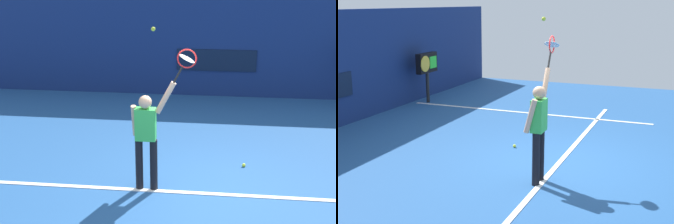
# 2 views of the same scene
# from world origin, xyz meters

# --- Properties ---
(ground_plane) EXTENTS (18.00, 18.00, 0.00)m
(ground_plane) POSITION_xyz_m (0.00, 0.00, 0.00)
(ground_plane) COLOR #23518C
(court_baseline) EXTENTS (10.00, 0.10, 0.01)m
(court_baseline) POSITION_xyz_m (0.00, -0.06, 0.01)
(court_baseline) COLOR white
(court_baseline) RESTS_ON ground_plane
(court_sideline) EXTENTS (0.10, 7.00, 0.01)m
(court_sideline) POSITION_xyz_m (3.74, 2.00, 0.01)
(court_sideline) COLOR white
(court_sideline) RESTS_ON ground_plane
(tennis_player) EXTENTS (0.75, 0.31, 1.94)m
(tennis_player) POSITION_xyz_m (-1.06, 0.01, 1.01)
(tennis_player) COLOR black
(tennis_player) RESTS_ON ground_plane
(tennis_racket) EXTENTS (0.43, 0.27, 0.61)m
(tennis_racket) POSITION_xyz_m (-0.41, 0.01, 2.29)
(tennis_racket) COLOR black
(tennis_ball) EXTENTS (0.07, 0.07, 0.07)m
(tennis_ball) POSITION_xyz_m (-0.92, -0.00, 2.77)
(tennis_ball) COLOR #CCE033
(scoreboard_clock) EXTENTS (0.96, 0.20, 1.53)m
(scoreboard_clock) POSITION_xyz_m (3.95, 5.23, 1.17)
(scoreboard_clock) COLOR black
(scoreboard_clock) RESTS_ON ground_plane
(spare_ball) EXTENTS (0.07, 0.07, 0.07)m
(spare_ball) POSITION_xyz_m (0.64, 1.10, 0.03)
(spare_ball) COLOR #CCE033
(spare_ball) RESTS_ON ground_plane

